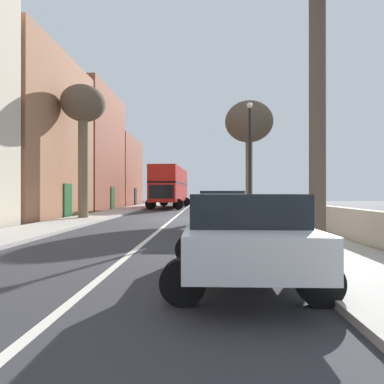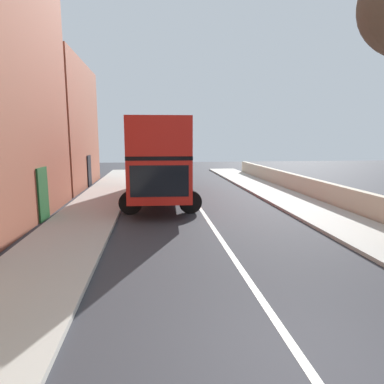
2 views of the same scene
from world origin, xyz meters
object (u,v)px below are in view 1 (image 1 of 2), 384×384
parked_car_silver_right_1 (221,209)px  parked_car_white_right_2 (240,230)px  street_tree_left_2 (83,111)px  lamppost_right (250,151)px  litter_bin_right (289,214)px  street_tree_right_1 (249,124)px  double_decker_bus (170,185)px

parked_car_silver_right_1 → parked_car_white_right_2: parked_car_silver_right_1 is taller
street_tree_left_2 → lamppost_right: 9.81m
parked_car_silver_right_1 → parked_car_white_right_2: (0.00, -6.92, -0.04)m
parked_car_silver_right_1 → lamppost_right: 6.05m
parked_car_silver_right_1 → litter_bin_right: (2.80, 0.72, -0.25)m
street_tree_right_1 → parked_car_white_right_2: bearing=-98.2°
parked_car_silver_right_1 → parked_car_white_right_2: size_ratio=0.99×
lamppost_right → litter_bin_right: (1.00, -4.29, -3.13)m
street_tree_left_2 → parked_car_silver_right_1: bearing=-37.5°
street_tree_right_1 → double_decker_bus: bearing=126.5°
litter_bin_right → street_tree_right_1: bearing=90.9°
double_decker_bus → litter_bin_right: 21.26m
street_tree_left_2 → parked_car_white_right_2: bearing=-59.1°
parked_car_silver_right_1 → litter_bin_right: parked_car_silver_right_1 is taller
parked_car_silver_right_1 → street_tree_left_2: (-7.66, 5.87, 5.34)m
street_tree_left_2 → litter_bin_right: street_tree_left_2 is taller
lamppost_right → street_tree_right_1: bearing=82.6°
street_tree_right_1 → street_tree_left_2: 11.74m
double_decker_bus → parked_car_silver_right_1: bearing=-78.5°
parked_car_white_right_2 → street_tree_left_2: street_tree_left_2 is taller
street_tree_right_1 → street_tree_left_2: bearing=-151.3°
double_decker_bus → litter_bin_right: size_ratio=9.94×
parked_car_silver_right_1 → double_decker_bus: bearing=101.5°
double_decker_bus → parked_car_silver_right_1: double_decker_bus is taller
parked_car_white_right_2 → parked_car_silver_right_1: bearing=90.0°
street_tree_right_1 → litter_bin_right: (0.16, -10.78, -5.99)m
double_decker_bus → street_tree_right_1: 12.27m
parked_car_white_right_2 → street_tree_left_2: (-7.66, 12.78, 5.38)m
lamppost_right → litter_bin_right: bearing=-76.9°
parked_car_white_right_2 → double_decker_bus: bearing=98.6°
street_tree_right_1 → street_tree_left_2: (-10.29, -5.63, -0.40)m
parked_car_white_right_2 → street_tree_right_1: street_tree_right_1 is taller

